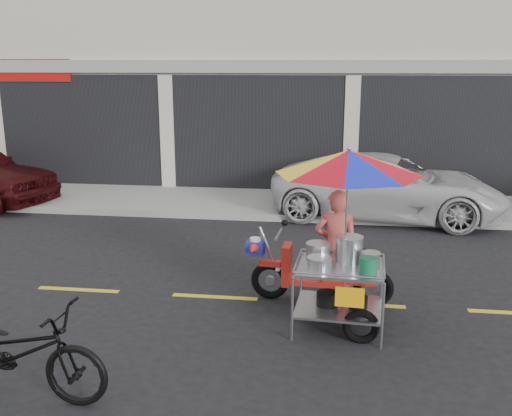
# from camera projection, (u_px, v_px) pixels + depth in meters

# --- Properties ---
(ground) EXTENTS (90.00, 90.00, 0.00)m
(ground) POSITION_uv_depth(u_px,v_px,m) (360.00, 305.00, 7.69)
(ground) COLOR black
(sidewalk) EXTENTS (45.00, 3.00, 0.15)m
(sidewalk) POSITION_uv_depth(u_px,v_px,m) (350.00, 203.00, 12.96)
(sidewalk) COLOR gray
(sidewalk) RESTS_ON ground
(shophouse_block) EXTENTS (36.00, 8.11, 10.40)m
(shophouse_block) POSITION_uv_depth(u_px,v_px,m) (450.00, 25.00, 16.46)
(shophouse_block) COLOR beige
(shophouse_block) RESTS_ON ground
(centerline) EXTENTS (42.00, 0.10, 0.01)m
(centerline) POSITION_uv_depth(u_px,v_px,m) (360.00, 305.00, 7.69)
(centerline) COLOR gold
(centerline) RESTS_ON ground
(white_pickup) EXTENTS (5.00, 2.77, 1.33)m
(white_pickup) POSITION_uv_depth(u_px,v_px,m) (388.00, 186.00, 11.95)
(white_pickup) COLOR silver
(white_pickup) RESTS_ON ground
(near_bicycle) EXTENTS (1.88, 0.74, 0.97)m
(near_bicycle) POSITION_uv_depth(u_px,v_px,m) (17.00, 352.00, 5.44)
(near_bicycle) COLOR black
(near_bicycle) RESTS_ON ground
(food_vendor_rig) EXTENTS (2.23, 1.88, 2.25)m
(food_vendor_rig) POSITION_uv_depth(u_px,v_px,m) (341.00, 211.00, 6.97)
(food_vendor_rig) COLOR black
(food_vendor_rig) RESTS_ON ground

